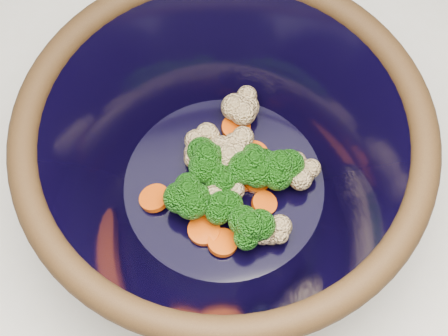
% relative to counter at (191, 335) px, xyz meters
% --- Properties ---
extents(counter, '(1.20, 1.20, 0.90)m').
position_rel_counter_xyz_m(counter, '(0.00, 0.00, 0.00)').
color(counter, silver).
rests_on(counter, ground).
extents(mixing_bowl, '(0.38, 0.38, 0.17)m').
position_rel_counter_xyz_m(mixing_bowl, '(0.07, 0.05, 0.54)').
color(mixing_bowl, black).
rests_on(mixing_bowl, counter).
extents(vegetable_pile, '(0.18, 0.18, 0.05)m').
position_rel_counter_xyz_m(vegetable_pile, '(0.08, 0.04, 0.51)').
color(vegetable_pile, '#608442').
rests_on(vegetable_pile, mixing_bowl).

